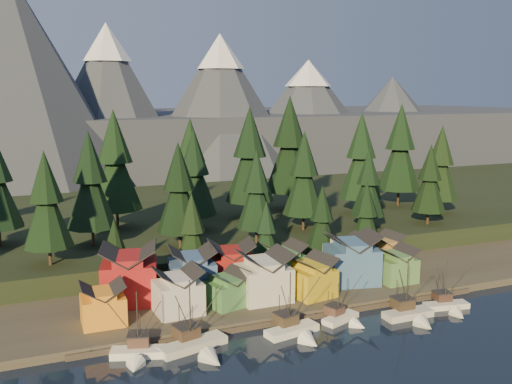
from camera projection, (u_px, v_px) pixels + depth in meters
name	position (u px, v px, depth m)	size (l,w,h in m)	color
ground	(338.00, 356.00, 89.92)	(500.00, 500.00, 0.00)	black
shore_strip	(245.00, 277.00, 126.17)	(400.00, 50.00, 1.50)	#3C352C
hillside	(184.00, 221.00, 171.25)	(420.00, 100.00, 6.00)	black
dock	(292.00, 316.00, 104.84)	(80.00, 4.00, 1.00)	#493E34
mountain_ridge	(107.00, 123.00, 278.05)	(560.00, 190.00, 90.00)	#434756
boat_0	(137.00, 344.00, 88.73)	(9.32, 9.95, 11.68)	white
boat_1	(197.00, 338.00, 91.16)	(12.18, 12.79, 12.76)	beige
boat_3	(296.00, 323.00, 97.07)	(10.32, 10.91, 12.09)	white
boat_4	(344.00, 312.00, 102.84)	(8.24, 8.77, 10.13)	white
boat_5	(412.00, 307.00, 104.10)	(9.69, 10.56, 12.39)	beige
boat_6	(449.00, 300.00, 108.77)	(9.17, 9.67, 10.35)	silver
house_front_0	(103.00, 303.00, 98.21)	(7.39, 7.00, 7.29)	orange
house_front_1	(178.00, 290.00, 103.02)	(8.44, 8.13, 8.34)	beige
house_front_2	(227.00, 287.00, 106.77)	(8.39, 8.43, 6.70)	#467F44
house_front_3	(264.00, 274.00, 109.64)	(9.57, 9.13, 9.59)	beige
house_front_4	(311.00, 275.00, 112.01)	(9.07, 9.56, 7.92)	gold
house_front_5	(352.00, 256.00, 119.51)	(12.01, 11.31, 10.74)	#3A5F8A
house_front_6	(396.00, 264.00, 120.28)	(7.57, 7.17, 7.44)	#548548
house_back_0	(129.00, 273.00, 108.18)	(12.19, 11.89, 11.12)	maroon
house_back_1	(192.00, 271.00, 111.93)	(9.58, 9.67, 9.63)	#3A578B
house_back_2	(231.00, 264.00, 116.55)	(10.52, 9.95, 9.59)	maroon
house_back_3	(284.00, 261.00, 120.57)	(8.70, 7.90, 8.20)	#3E7341
house_back_4	(346.00, 254.00, 125.30)	(8.92, 8.64, 8.77)	silver
house_back_5	(383.00, 251.00, 128.44)	(8.01, 8.09, 8.31)	#AB7E3C
tree_hill_2	(47.00, 203.00, 115.16)	(10.21, 10.21, 23.78)	#332319
tree_hill_3	(90.00, 183.00, 129.57)	(11.49, 11.49, 26.76)	#332319
tree_hill_4	(115.00, 164.00, 145.83)	(13.29, 13.29, 30.96)	#332319
tree_hill_5	(179.00, 191.00, 127.51)	(10.44, 10.44, 24.33)	#332319
tree_hill_6	(194.00, 176.00, 144.01)	(11.18, 11.18, 26.06)	#332319
tree_hill_7	(257.00, 192.00, 132.70)	(9.49, 9.49, 22.10)	#332319
tree_hill_8	(250.00, 158.00, 156.67)	(13.48, 13.48, 31.40)	#332319
tree_hill_9	(304.00, 176.00, 144.79)	(10.96, 10.96, 25.54)	#332319
tree_hill_10	(290.00, 148.00, 169.73)	(14.66, 14.66, 34.15)	#332319
tree_hill_11	(368.00, 185.00, 146.72)	(9.02, 9.02, 21.02)	#332319
tree_hill_12	(361.00, 159.00, 163.49)	(12.67, 12.67, 29.52)	#332319
tree_hill_13	(430.00, 181.00, 151.65)	(9.29, 9.29, 21.63)	#332319
tree_hill_14	(400.00, 150.00, 175.54)	(13.63, 13.63, 31.76)	#332319
tree_hill_15	(191.00, 163.00, 160.78)	(12.10, 12.10, 28.18)	#332319
tree_hill_17	(441.00, 166.00, 164.88)	(11.07, 11.07, 25.78)	#332319
tree_shore_0	(115.00, 251.00, 114.04)	(6.42, 6.42, 14.96)	#332319
tree_shore_1	(192.00, 233.00, 119.69)	(8.18, 8.18, 19.07)	#332319
tree_shore_2	(266.00, 233.00, 126.41)	(6.89, 6.89, 16.05)	#332319
tree_shore_3	(322.00, 221.00, 131.45)	(8.02, 8.02, 18.69)	#332319
tree_shore_4	(366.00, 217.00, 135.97)	(8.08, 8.08, 18.82)	#332319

